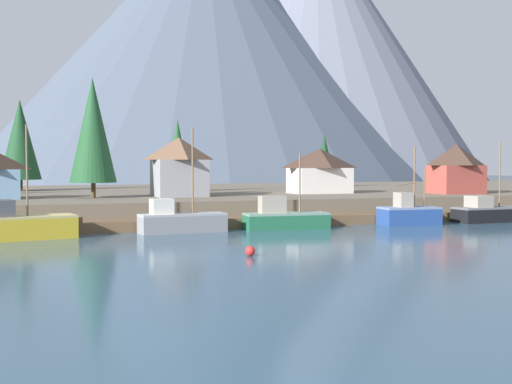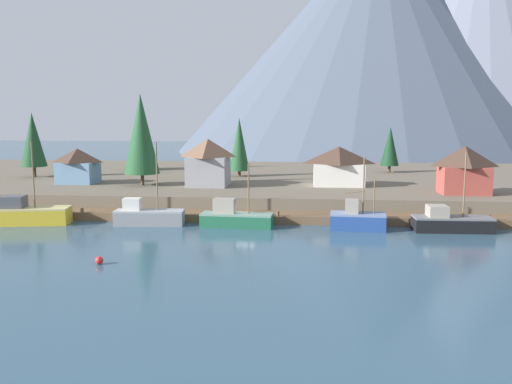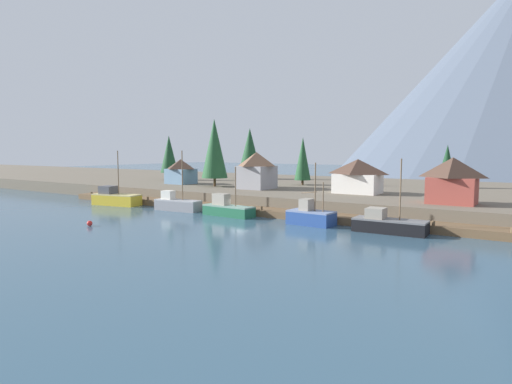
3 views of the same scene
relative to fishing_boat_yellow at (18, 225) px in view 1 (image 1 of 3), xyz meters
The scene contains 18 objects.
ground_plane 33.97m from the fishing_boat_yellow, 41.56° to the left, with size 400.00×400.00×1.00m, color #335166.
dock 25.79m from the fishing_boat_yellow, 10.04° to the left, with size 80.00×4.00×1.60m.
shoreline_bank 42.84m from the fishing_boat_yellow, 53.66° to the left, with size 400.00×56.00×2.50m, color #665B4C.
mountain_west_peak 166.10m from the fishing_boat_yellow, 68.94° to the left, with size 149.13×149.13×83.51m, color #475160.
mountain_central_peak 175.91m from the fishing_boat_yellow, 57.06° to the left, with size 109.83×109.83×85.87m, color slate.
fishing_boat_yellow is the anchor object (origin of this frame).
fishing_boat_grey 14.23m from the fishing_boat_yellow, ahead, with size 8.18×3.05×9.74m.
fishing_boat_green 24.55m from the fishing_boat_yellow, ahead, with size 8.41×3.10×7.39m.
fishing_boat_blue 38.45m from the fishing_boat_yellow, ahead, with size 6.26×3.33×8.21m.
fishing_boat_black 48.68m from the fishing_boat_yellow, ahead, with size 8.59×3.22×8.85m.
house_red 55.26m from the fishing_boat_yellow, 14.04° to the left, with size 6.39×4.83×6.35m.
house_white 42.75m from the fishing_boat_yellow, 28.53° to the left, with size 7.73×5.28×5.80m.
house_grey 26.18m from the fishing_boat_yellow, 45.04° to the left, with size 6.06×6.30×6.94m.
conifer_near_right 42.12m from the fishing_boat_yellow, 88.89° to the left, with size 5.73×5.73×12.87m.
conifer_mid_left 38.41m from the fishing_boat_yellow, 56.08° to the left, with size 3.46×3.46×10.02m.
conifer_mid_right 21.65m from the fishing_boat_yellow, 65.33° to the left, with size 5.23×5.23×13.55m.
conifer_back_left 63.00m from the fishing_boat_yellow, 40.43° to the left, with size 3.34×3.34×8.39m.
channel_buoy 22.15m from the fishing_boat_yellow, 46.99° to the right, with size 0.70×0.70×0.70m, color red.
Camera 1 is at (-25.93, -63.59, 6.52)m, focal length 48.23 mm.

